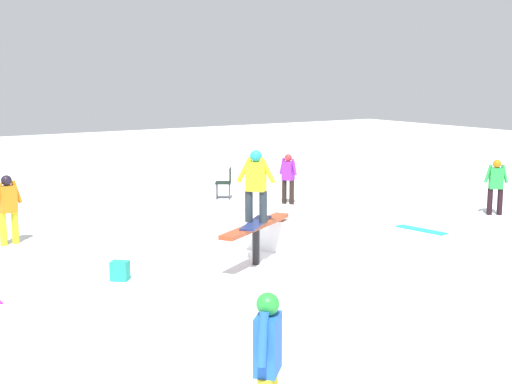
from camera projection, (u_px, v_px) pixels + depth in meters
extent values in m
plane|color=white|center=(256.00, 264.00, 13.43)|extent=(60.00, 60.00, 0.00)
cylinder|color=black|center=(256.00, 246.00, 13.37)|extent=(0.14, 0.14, 0.71)
cube|color=#A53F1E|center=(256.00, 226.00, 13.31)|extent=(2.17, 1.40, 0.08)
cube|color=white|center=(295.00, 229.00, 14.97)|extent=(2.31, 2.19, 0.65)
cube|color=navy|center=(256.00, 223.00, 13.30)|extent=(1.16, 1.08, 0.03)
cylinder|color=#252E35|center=(249.00, 206.00, 13.28)|extent=(0.15, 0.15, 0.59)
cylinder|color=#252E35|center=(263.00, 207.00, 13.21)|extent=(0.15, 0.15, 0.59)
cube|color=yellow|center=(256.00, 177.00, 13.15)|extent=(0.40, 0.41, 0.54)
cylinder|color=yellow|center=(245.00, 170.00, 13.19)|extent=(0.27, 0.29, 0.49)
cylinder|color=yellow|center=(268.00, 170.00, 13.07)|extent=(0.27, 0.29, 0.49)
sphere|color=teal|center=(256.00, 156.00, 13.09)|extent=(0.23, 0.23, 0.23)
cube|color=blue|center=(268.00, 344.00, 6.81)|extent=(0.40, 0.40, 0.57)
cylinder|color=blue|center=(272.00, 323.00, 7.00)|extent=(0.21, 0.21, 0.51)
cylinder|color=blue|center=(263.00, 339.00, 6.58)|extent=(0.21, 0.21, 0.51)
sphere|color=green|center=(268.00, 304.00, 6.75)|extent=(0.22, 0.22, 0.22)
cylinder|color=black|center=(490.00, 202.00, 18.02)|extent=(0.13, 0.13, 0.67)
cylinder|color=black|center=(500.00, 202.00, 18.00)|extent=(0.13, 0.13, 0.67)
cube|color=green|center=(496.00, 178.00, 17.91)|extent=(0.38, 0.35, 0.53)
cylinder|color=green|center=(488.00, 174.00, 17.90)|extent=(0.21, 0.18, 0.47)
cylinder|color=green|center=(505.00, 174.00, 17.88)|extent=(0.21, 0.18, 0.47)
sphere|color=orange|center=(497.00, 164.00, 17.85)|extent=(0.21, 0.21, 0.21)
cylinder|color=yellow|center=(15.00, 227.00, 15.01)|extent=(0.14, 0.14, 0.69)
cylinder|color=yellow|center=(3.00, 229.00, 14.82)|extent=(0.14, 0.14, 0.69)
cube|color=orange|center=(7.00, 199.00, 14.81)|extent=(0.39, 0.29, 0.56)
cylinder|color=orange|center=(17.00, 192.00, 14.94)|extent=(0.24, 0.14, 0.50)
sphere|color=black|center=(6.00, 180.00, 14.74)|extent=(0.22, 0.22, 0.22)
cylinder|color=black|center=(292.00, 193.00, 19.39)|extent=(0.13, 0.13, 0.66)
cylinder|color=black|center=(284.00, 192.00, 19.53)|extent=(0.13, 0.13, 0.66)
cube|color=purple|center=(288.00, 171.00, 19.36)|extent=(0.29, 0.36, 0.52)
cylinder|color=purple|center=(294.00, 167.00, 19.23)|extent=(0.13, 0.19, 0.46)
cylinder|color=purple|center=(282.00, 166.00, 19.46)|extent=(0.13, 0.19, 0.46)
sphere|color=red|center=(288.00, 158.00, 19.30)|extent=(0.20, 0.20, 0.20)
cube|color=#1CC2CD|center=(421.00, 230.00, 16.29)|extent=(0.48, 1.29, 0.02)
cube|color=#3F3F44|center=(217.00, 191.00, 20.34)|extent=(0.24, 0.35, 0.44)
cube|color=#3F3F44|center=(230.00, 191.00, 20.34)|extent=(0.24, 0.35, 0.44)
cube|color=black|center=(223.00, 183.00, 20.30)|extent=(0.61, 0.61, 0.04)
cube|color=black|center=(230.00, 175.00, 20.26)|extent=(0.27, 0.39, 0.40)
cube|color=teal|center=(120.00, 271.00, 12.38)|extent=(0.37, 0.37, 0.34)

